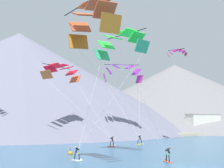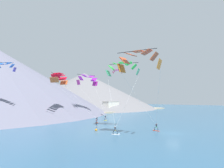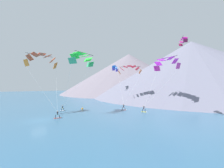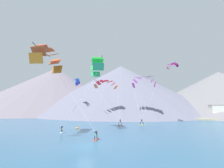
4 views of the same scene
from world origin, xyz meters
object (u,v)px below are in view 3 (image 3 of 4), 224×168
at_px(kitesurfer_near_trail, 145,110).
at_px(parafoil_kite_far_left, 41,59).
at_px(parafoil_kite_distant_high_outer, 115,68).
at_px(parafoil_kite_near_trail, 166,62).
at_px(parafoil_kite_distant_low_drift, 183,40).
at_px(kitesurfer_mid_center, 62,109).
at_px(kitesurfer_near_lead, 124,108).
at_px(parafoil_kite_mid_center, 82,58).
at_px(kitesurfer_far_left, 59,116).
at_px(race_marker_buoy, 82,109).
at_px(parafoil_kite_near_lead, 130,69).

bearing_deg(kitesurfer_near_trail, parafoil_kite_far_left, -123.91).
xyz_separation_m(parafoil_kite_far_left, parafoil_kite_distant_high_outer, (-11.41, 33.30, 1.33)).
xyz_separation_m(parafoil_kite_near_trail, parafoil_kite_distant_low_drift, (8.94, -6.96, 3.28)).
bearing_deg(kitesurfer_mid_center, kitesurfer_near_lead, 58.66).
bearing_deg(parafoil_kite_mid_center, kitesurfer_mid_center, -153.13).
relative_size(parafoil_kite_far_left, parafoil_kite_distant_high_outer, 2.66).
xyz_separation_m(kitesurfer_near_trail, parafoil_kite_far_left, (-15.19, -22.60, 13.56)).
bearing_deg(parafoil_kite_far_left, parafoil_kite_distant_high_outer, 108.92).
xyz_separation_m(kitesurfer_near_trail, kitesurfer_far_left, (-6.32, -20.92, -0.09)).
distance_m(kitesurfer_mid_center, parafoil_kite_mid_center, 15.56).
xyz_separation_m(kitesurfer_near_trail, parafoil_kite_mid_center, (-9.01, -14.10, 13.86)).
xyz_separation_m(kitesurfer_far_left, parafoil_kite_mid_center, (-2.69, 6.81, 13.94)).
distance_m(kitesurfer_near_lead, parafoil_kite_mid_center, 18.66).
bearing_deg(kitesurfer_near_trail, race_marker_buoy, -142.90).
relative_size(kitesurfer_mid_center, parafoil_kite_far_left, 0.12).
height_order(parafoil_kite_near_trail, parafoil_kite_distant_low_drift, parafoil_kite_distant_low_drift).
relative_size(parafoil_kite_distant_high_outer, parafoil_kite_distant_low_drift, 1.60).
xyz_separation_m(kitesurfer_far_left, parafoil_kite_near_lead, (-6.68, 27.85, 12.92)).
xyz_separation_m(parafoil_kite_far_left, parafoil_kite_distant_low_drift, (24.50, 25.33, 3.55)).
xyz_separation_m(kitesurfer_mid_center, parafoil_kite_mid_center, (6.11, 3.09, 13.97)).
height_order(kitesurfer_near_lead, parafoil_kite_distant_high_outer, parafoil_kite_distant_high_outer).
bearing_deg(parafoil_kite_distant_low_drift, kitesurfer_far_left, -123.47).
bearing_deg(kitesurfer_mid_center, parafoil_kite_near_lead, 85.00).
bearing_deg(parafoil_kite_distant_low_drift, kitesurfer_near_trail, -163.65).
bearing_deg(parafoil_kite_near_trail, kitesurfer_far_left, -102.33).
distance_m(parafoil_kite_near_lead, parafoil_kite_distant_high_outer, 14.26).
relative_size(kitesurfer_near_trail, kitesurfer_mid_center, 1.02).
height_order(parafoil_kite_near_lead, parafoil_kite_mid_center, parafoil_kite_mid_center).
xyz_separation_m(kitesurfer_mid_center, kitesurfer_far_left, (8.80, -3.72, 0.03)).
relative_size(parafoil_kite_near_lead, parafoil_kite_distant_high_outer, 2.46).
relative_size(kitesurfer_near_lead, race_marker_buoy, 1.73).
height_order(kitesurfer_near_trail, parafoil_kite_mid_center, parafoil_kite_mid_center).
xyz_separation_m(parafoil_kite_distant_high_outer, race_marker_buoy, (11.86, -21.85, -15.29)).
xyz_separation_m(kitesurfer_mid_center, race_marker_buoy, (0.37, 6.05, -0.29)).
bearing_deg(kitesurfer_near_trail, parafoil_kite_near_lead, 151.93).
xyz_separation_m(parafoil_kite_mid_center, parafoil_kite_distant_high_outer, (-17.59, 24.81, 1.03)).
xyz_separation_m(kitesurfer_near_trail, parafoil_kite_near_lead, (-13.00, 6.93, 12.83)).
bearing_deg(kitesurfer_near_lead, parafoil_kite_distant_high_outer, 148.41).
bearing_deg(kitesurfer_near_lead, parafoil_kite_far_left, -114.36).
bearing_deg(parafoil_kite_distant_high_outer, kitesurfer_near_trail, -21.92).
distance_m(kitesurfer_near_lead, kitesurfer_mid_center, 17.75).
height_order(kitesurfer_mid_center, parafoil_kite_far_left, parafoil_kite_far_left).
bearing_deg(parafoil_kite_mid_center, parafoil_kite_distant_low_drift, 42.58).
xyz_separation_m(parafoil_kite_distant_high_outer, parafoil_kite_distant_low_drift, (35.91, -7.97, 2.21)).
relative_size(parafoil_kite_distant_low_drift, race_marker_buoy, 3.30).
height_order(kitesurfer_near_trail, parafoil_kite_distant_high_outer, parafoil_kite_distant_high_outer).
xyz_separation_m(kitesurfer_near_lead, parafoil_kite_distant_high_outer, (-20.72, 12.74, 14.91)).
bearing_deg(kitesurfer_near_lead, race_marker_buoy, -134.20).
bearing_deg(race_marker_buoy, kitesurfer_near_trail, 37.10).
bearing_deg(parafoil_kite_mid_center, kitesurfer_near_lead, 75.48).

